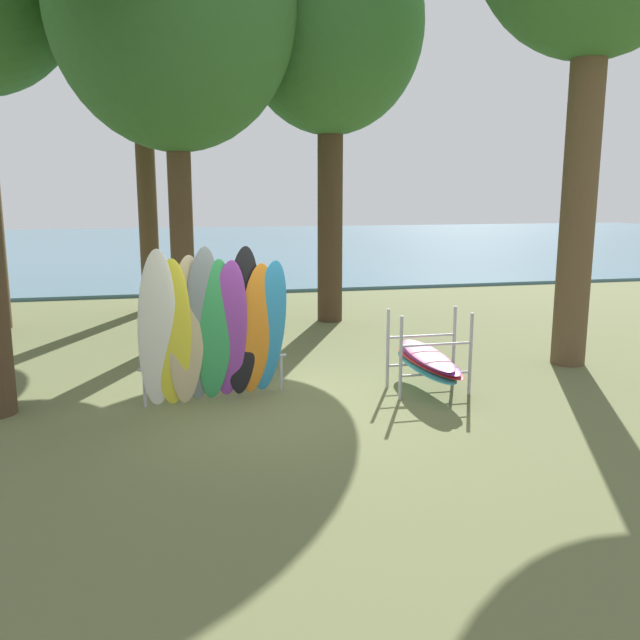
# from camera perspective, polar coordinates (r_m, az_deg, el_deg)

# --- Properties ---
(ground_plane) EXTENTS (80.00, 80.00, 0.00)m
(ground_plane) POSITION_cam_1_polar(r_m,az_deg,el_deg) (9.70, -4.14, -7.25)
(ground_plane) COLOR #60663D
(lake_water) EXTENTS (80.00, 36.00, 0.10)m
(lake_water) POSITION_cam_1_polar(r_m,az_deg,el_deg) (37.85, -10.75, 6.25)
(lake_water) COLOR #477084
(lake_water) RESTS_ON ground
(tree_far_left_back) EXTENTS (3.63, 3.63, 9.03)m
(tree_far_left_back) POSITION_cam_1_polar(r_m,az_deg,el_deg) (18.06, -15.18, 22.81)
(tree_far_left_back) COLOR #4C3823
(tree_far_left_back) RESTS_ON ground
(tree_far_right_back) EXTENTS (4.11, 4.11, 8.98)m
(tree_far_right_back) POSITION_cam_1_polar(r_m,az_deg,el_deg) (15.98, 0.91, 23.62)
(tree_far_right_back) COLOR #42301E
(tree_far_right_back) RESTS_ON ground
(tree_deep_back) EXTENTS (4.75, 4.75, 9.24)m
(tree_deep_back) POSITION_cam_1_polar(r_m,az_deg,el_deg) (14.33, -12.44, 24.61)
(tree_deep_back) COLOR #4C3823
(tree_deep_back) RESTS_ON ground
(leaning_board_pile) EXTENTS (2.23, 1.16, 2.31)m
(leaning_board_pile) POSITION_cam_1_polar(r_m,az_deg,el_deg) (9.59, -8.99, -0.85)
(leaning_board_pile) COLOR white
(leaning_board_pile) RESTS_ON ground
(board_storage_rack) EXTENTS (1.15, 2.13, 1.25)m
(board_storage_rack) POSITION_cam_1_polar(r_m,az_deg,el_deg) (10.33, 9.15, -3.35)
(board_storage_rack) COLOR #9EA0A5
(board_storage_rack) RESTS_ON ground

